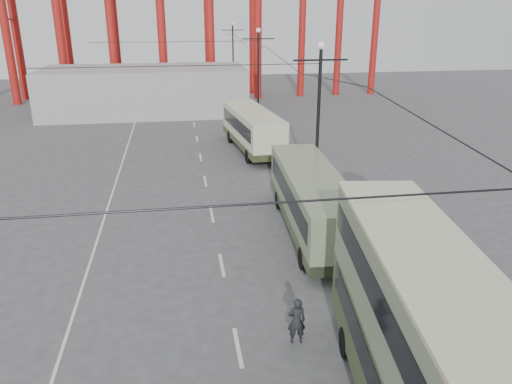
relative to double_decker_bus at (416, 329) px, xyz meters
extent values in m
cube|color=silver|center=(-4.28, 18.97, -3.06)|extent=(0.15, 82.00, 0.01)
cube|color=silver|center=(2.12, 19.97, -3.06)|extent=(0.12, 120.00, 0.01)
cube|color=silver|center=(-10.28, 19.97, -3.06)|extent=(0.12, 120.00, 0.01)
cylinder|color=black|center=(2.32, 17.97, 1.44)|extent=(0.20, 0.20, 9.00)
cylinder|color=black|center=(2.32, 17.97, -2.81)|extent=(0.44, 0.44, 0.50)
cube|color=black|center=(2.32, 17.97, 5.24)|extent=(3.20, 0.10, 0.10)
sphere|color=white|center=(2.32, 17.97, 6.04)|extent=(0.44, 0.44, 0.44)
cylinder|color=black|center=(2.32, 39.97, 1.44)|extent=(0.20, 0.20, 9.00)
cylinder|color=black|center=(2.32, 39.97, -2.81)|extent=(0.44, 0.44, 0.50)
cube|color=black|center=(2.32, 39.97, 5.24)|extent=(3.20, 0.10, 0.10)
sphere|color=white|center=(2.32, 39.97, 6.04)|extent=(0.44, 0.44, 0.44)
cylinder|color=black|center=(2.32, 61.97, 1.44)|extent=(0.20, 0.20, 9.00)
cylinder|color=black|center=(2.32, 61.97, -2.81)|extent=(0.44, 0.44, 0.50)
cube|color=black|center=(2.32, 61.97, 5.24)|extent=(3.20, 0.10, 0.10)
sphere|color=white|center=(2.32, 61.97, 6.04)|extent=(0.44, 0.44, 0.44)
cylinder|color=maroon|center=(-25.28, 54.97, 5.94)|extent=(1.00, 1.00, 18.00)
cylinder|color=maroon|center=(-25.28, 58.97, 5.94)|extent=(1.00, 1.00, 18.00)
cylinder|color=maroon|center=(15.72, 55.97, 7.94)|extent=(0.90, 0.90, 22.00)
cylinder|color=maroon|center=(20.72, 55.97, 3.94)|extent=(0.90, 0.90, 14.00)
cube|color=#9B9B96|center=(-9.28, 46.97, -0.56)|extent=(22.00, 10.00, 5.00)
cube|color=#344022|center=(0.00, 0.00, -1.38)|extent=(3.91, 10.44, 2.24)
cube|color=black|center=(0.00, 0.00, -0.93)|extent=(3.67, 8.42, 0.92)
cube|color=gray|center=(0.00, 0.00, -0.11)|extent=(3.93, 10.44, 0.31)
cube|color=gray|center=(0.00, 0.00, 1.16)|extent=(3.91, 10.44, 2.24)
cube|color=black|center=(0.00, 0.00, 1.26)|extent=(3.86, 9.84, 0.87)
cube|color=beige|center=(0.00, 0.00, 2.34)|extent=(3.93, 10.44, 0.12)
cylinder|color=black|center=(-0.75, 2.98, -2.55)|extent=(0.42, 1.05, 1.02)
cylinder|color=black|center=(1.53, 2.67, -2.55)|extent=(0.42, 1.05, 1.02)
cube|color=gray|center=(0.68, 12.83, -1.23)|extent=(3.19, 11.62, 2.51)
cube|color=black|center=(0.68, 12.83, -0.82)|extent=(3.17, 10.37, 0.99)
cube|color=#344022|center=(0.68, 12.83, -2.23)|extent=(3.22, 11.62, 0.52)
cube|color=gray|center=(0.68, 12.83, 0.10)|extent=(3.21, 11.62, 0.17)
cylinder|color=black|center=(-0.34, 16.13, -2.54)|extent=(0.35, 1.06, 1.05)
cylinder|color=black|center=(2.02, 16.01, -2.54)|extent=(0.35, 1.06, 1.05)
cylinder|color=black|center=(-0.69, 9.24, -2.54)|extent=(0.35, 1.06, 1.05)
cylinder|color=black|center=(1.67, 9.12, -2.54)|extent=(0.35, 1.06, 1.05)
cube|color=beige|center=(0.07, 29.23, -1.19)|extent=(3.80, 10.94, 2.57)
cube|color=black|center=(0.07, 29.23, -0.76)|extent=(3.71, 9.67, 1.02)
cube|color=#344022|center=(0.07, 29.23, -2.21)|extent=(3.83, 10.95, 0.54)
cube|color=beige|center=(0.07, 29.23, 0.18)|extent=(3.82, 10.94, 0.17)
cylinder|color=black|center=(-1.43, 31.88, -2.53)|extent=(0.41, 1.10, 1.07)
cylinder|color=black|center=(0.98, 32.13, -2.53)|extent=(0.41, 1.10, 1.07)
cylinder|color=black|center=(-0.79, 25.91, -2.53)|extent=(0.41, 1.10, 1.07)
cylinder|color=black|center=(1.61, 26.17, -2.53)|extent=(0.41, 1.10, 1.07)
imported|color=black|center=(-2.23, 3.94, -2.19)|extent=(0.65, 0.44, 1.75)
camera|label=1|loc=(-5.93, -10.32, 7.95)|focal=35.00mm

